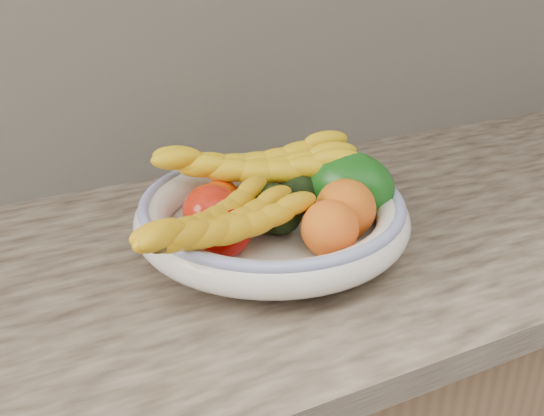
{
  "coord_description": "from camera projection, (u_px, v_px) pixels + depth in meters",
  "views": [
    {
      "loc": [
        -0.34,
        0.96,
        1.33
      ],
      "look_at": [
        0.0,
        1.66,
        0.96
      ],
      "focal_mm": 40.0,
      "sensor_mm": 36.0,
      "label": 1
    }
  ],
  "objects": [
    {
      "name": "fruit_bowl",
      "position": [
        272.0,
        215.0,
        0.86
      ],
      "size": [
        0.39,
        0.39,
        0.08
      ],
      "color": "white",
      "rests_on": "kitchen_counter"
    },
    {
      "name": "green_mango",
      "position": [
        347.0,
        185.0,
        0.89
      ],
      "size": [
        0.18,
        0.19,
        0.13
      ],
      "primitive_type": "ellipsoid",
      "rotation": [
        0.0,
        0.31,
        0.58
      ],
      "color": "#0E4A0D",
      "rests_on": "fruit_bowl"
    },
    {
      "name": "avocado_right",
      "position": [
        301.0,
        186.0,
        0.92
      ],
      "size": [
        0.12,
        0.13,
        0.07
      ],
      "primitive_type": "ellipsoid",
      "rotation": [
        0.0,
        0.0,
        -0.51
      ],
      "color": "black",
      "rests_on": "fruit_bowl"
    },
    {
      "name": "tomato_near_left",
      "position": [
        224.0,
        231.0,
        0.79
      ],
      "size": [
        0.08,
        0.08,
        0.07
      ],
      "primitive_type": "ellipsoid",
      "rotation": [
        0.0,
        0.0,
        0.09
      ],
      "color": "#A90400",
      "rests_on": "fruit_bowl"
    },
    {
      "name": "clementine_back_right",
      "position": [
        262.0,
        180.0,
        0.97
      ],
      "size": [
        0.06,
        0.06,
        0.05
      ],
      "primitive_type": "ellipsoid",
      "rotation": [
        0.0,
        0.0,
        0.17
      ],
      "color": "orange",
      "rests_on": "fruit_bowl"
    },
    {
      "name": "avocado_center",
      "position": [
        276.0,
        209.0,
        0.85
      ],
      "size": [
        0.07,
        0.1,
        0.07
      ],
      "primitive_type": "ellipsoid",
      "rotation": [
        0.0,
        0.0,
        -0.02
      ],
      "color": "black",
      "rests_on": "fruit_bowl"
    },
    {
      "name": "banana_bunch_back",
      "position": [
        256.0,
        170.0,
        0.91
      ],
      "size": [
        0.34,
        0.21,
        0.09
      ],
      "primitive_type": null,
      "rotation": [
        0.0,
        0.0,
        -0.31
      ],
      "color": "yellow",
      "rests_on": "fruit_bowl"
    },
    {
      "name": "tomato_left",
      "position": [
        212.0,
        210.0,
        0.85
      ],
      "size": [
        0.09,
        0.09,
        0.07
      ],
      "primitive_type": "ellipsoid",
      "rotation": [
        0.0,
        0.0,
        0.1
      ],
      "color": "red",
      "rests_on": "fruit_bowl"
    },
    {
      "name": "clementine_back_left",
      "position": [
        221.0,
        196.0,
        0.91
      ],
      "size": [
        0.07,
        0.07,
        0.05
      ],
      "primitive_type": "ellipsoid",
      "rotation": [
        0.0,
        0.0,
        0.24
      ],
      "color": "#FF5105",
      "rests_on": "fruit_bowl"
    },
    {
      "name": "peach_front",
      "position": [
        330.0,
        228.0,
        0.79
      ],
      "size": [
        0.09,
        0.09,
        0.08
      ],
      "primitive_type": "ellipsoid",
      "rotation": [
        0.0,
        0.0,
        0.16
      ],
      "color": "orange",
      "rests_on": "fruit_bowl"
    },
    {
      "name": "peach_right",
      "position": [
        345.0,
        209.0,
        0.84
      ],
      "size": [
        0.11,
        0.11,
        0.08
      ],
      "primitive_type": "ellipsoid",
      "rotation": [
        0.0,
        0.0,
        0.41
      ],
      "color": "orange",
      "rests_on": "fruit_bowl"
    },
    {
      "name": "banana_bunch_front",
      "position": [
        222.0,
        228.0,
        0.76
      ],
      "size": [
        0.3,
        0.21,
        0.08
      ],
      "primitive_type": null,
      "rotation": [
        0.0,
        0.0,
        0.4
      ],
      "color": "gold",
      "rests_on": "fruit_bowl"
    }
  ]
}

